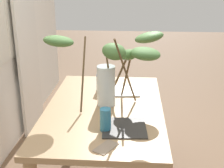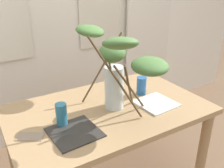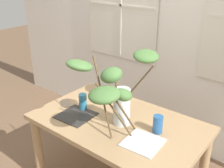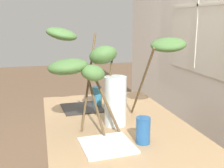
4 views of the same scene
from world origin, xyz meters
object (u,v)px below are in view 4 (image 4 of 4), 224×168
object	(u,v)px
drinking_glass_blue_right	(143,130)
vase_with_branches	(108,71)
plate_square_left	(82,108)
plate_square_right	(107,145)
dining_table	(115,139)
drinking_glass_blue_left	(97,96)

from	to	relation	value
drinking_glass_blue_right	vase_with_branches	bearing A→B (deg)	-158.47
plate_square_left	plate_square_right	world-z (taller)	plate_square_right
vase_with_branches	plate_square_right	world-z (taller)	vase_with_branches
dining_table	plate_square_right	world-z (taller)	plate_square_right
drinking_glass_blue_left	plate_square_right	bearing A→B (deg)	-7.52
plate_square_left	plate_square_right	xyz separation A→B (m)	(0.64, 0.03, 0.00)
drinking_glass_blue_left	plate_square_left	bearing A→B (deg)	-75.21
dining_table	drinking_glass_blue_right	bearing A→B (deg)	10.06
drinking_glass_blue_right	plate_square_left	distance (m)	0.69
vase_with_branches	drinking_glass_blue_right	distance (m)	0.41
vase_with_branches	drinking_glass_blue_left	bearing A→B (deg)	177.67
vase_with_branches	drinking_glass_blue_right	bearing A→B (deg)	21.53
drinking_glass_blue_left	plate_square_right	world-z (taller)	drinking_glass_blue_left
dining_table	drinking_glass_blue_left	size ratio (longest dim) A/B	9.37
dining_table	drinking_glass_blue_right	xyz separation A→B (m)	(0.33, 0.06, 0.18)
vase_with_branches	drinking_glass_blue_right	xyz separation A→B (m)	(0.29, 0.12, -0.27)
drinking_glass_blue_right	dining_table	bearing A→B (deg)	-169.94
vase_with_branches	plate_square_right	xyz separation A→B (m)	(0.28, -0.07, -0.33)
dining_table	vase_with_branches	distance (m)	0.46
plate_square_right	dining_table	bearing A→B (deg)	158.03
drinking_glass_blue_right	drinking_glass_blue_left	bearing A→B (deg)	-171.72
drinking_glass_blue_right	plate_square_right	size ratio (longest dim) A/B	0.55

